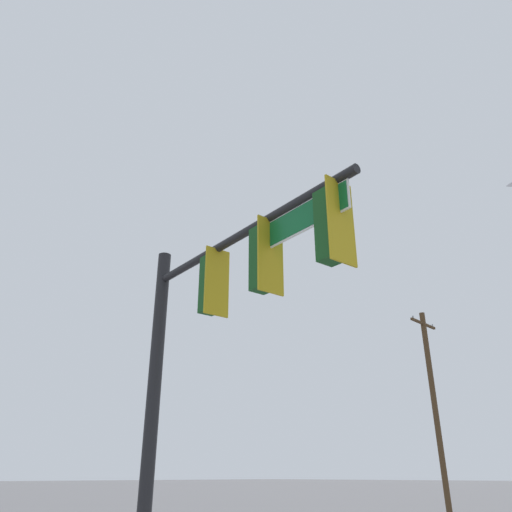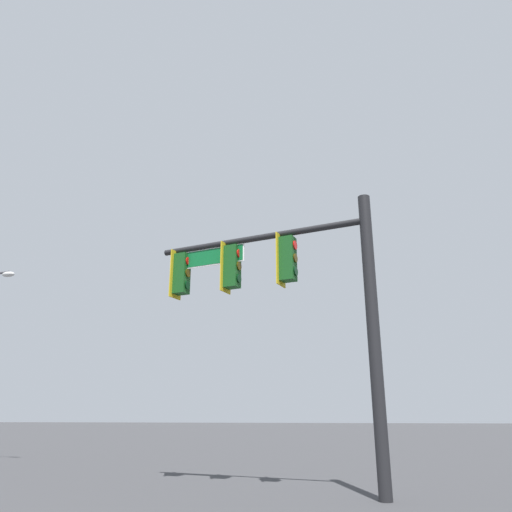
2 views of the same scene
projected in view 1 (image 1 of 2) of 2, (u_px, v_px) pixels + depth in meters
signal_pole_near at (210, 323)px, 8.98m from camera, size 5.67×0.97×6.50m
utility_pole at (435, 405)px, 25.37m from camera, size 0.28×2.65×10.11m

